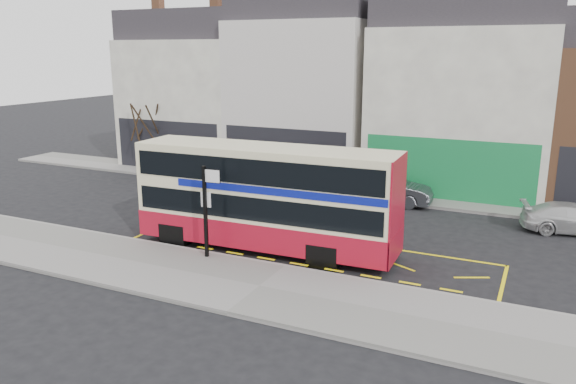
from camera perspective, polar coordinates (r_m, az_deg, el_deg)
The scene contains 15 objects.
ground at distance 20.07m, azimuth 0.19°, elevation -7.48°, with size 120.00×120.00×0.00m, color black.
pavement at distance 18.15m, azimuth -2.91°, elevation -9.68°, with size 40.00×4.00×0.15m, color gray.
kerb at distance 19.73m, azimuth -0.27°, elevation -7.64°, with size 40.00×0.15×0.15m, color gray.
far_pavement at distance 29.92m, azimuth 9.09°, elevation -0.16°, with size 50.00×3.00×0.15m, color gray.
road_markings at distance 21.44m, azimuth 2.00°, elevation -6.02°, with size 14.00×3.40×0.01m, color yellow, non-canonical shape.
terrace_far_left at distance 38.47m, azimuth -8.83°, elevation 10.21°, with size 8.00×8.01×10.80m.
terrace_left at distance 34.65m, azimuth 2.42°, elevation 10.76°, with size 8.00×8.01×11.80m.
terrace_green_shop at distance 32.28m, azimuth 17.52°, elevation 9.42°, with size 9.00×8.01×11.30m.
double_decker_bus at distance 21.00m, azimuth -2.20°, elevation -0.46°, with size 10.08×2.67×3.99m.
bus_stop_post at distance 20.08m, azimuth -8.25°, elevation -1.19°, with size 0.84×0.15×3.35m.
car_silver at distance 30.40m, azimuth -5.86°, elevation 1.39°, with size 1.65×4.10×1.40m, color silver.
car_grey at distance 28.20m, azimuth 9.91°, elevation 0.32°, with size 1.57×4.49×1.48m, color #484B51.
car_white at distance 26.24m, azimuth 27.11°, elevation -2.42°, with size 1.72×4.22×1.23m, color #BDBDBD.
street_tree_left at distance 35.81m, azimuth -14.36°, elevation 7.82°, with size 2.50×2.50×5.41m.
street_tree_right at distance 29.24m, azimuth 23.70°, elevation 5.26°, with size 2.35×2.35×5.08m.
Camera 1 is at (7.84, -16.92, 7.44)m, focal length 35.00 mm.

